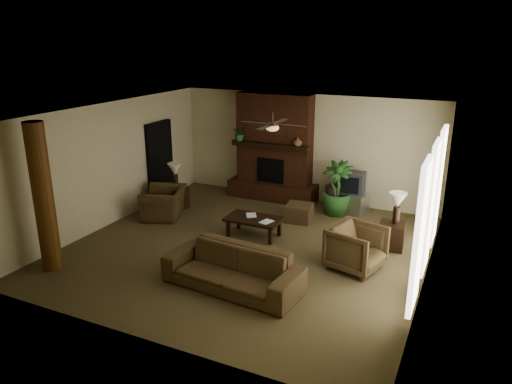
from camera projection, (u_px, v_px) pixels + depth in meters
The scene contains 23 objects.
room_shell at pixel (247, 183), 9.63m from camera, with size 7.00×7.00×7.00m.
fireplace at pixel (274, 156), 12.80m from camera, with size 2.40×0.70×2.80m.
windows at pixel (430, 208), 8.42m from camera, with size 0.08×3.65×2.35m.
log_column at pixel (43, 198), 8.75m from camera, with size 0.36×0.36×2.80m, color brown.
doorway at pixel (160, 162), 12.67m from camera, with size 0.10×1.00×2.10m, color black.
ceiling_fan at pixel (272, 126), 9.37m from camera, with size 1.35×1.35×0.37m.
sofa at pixel (232, 263), 8.33m from camera, with size 2.44×0.71×0.95m, color #4C3920.
armchair_left at pixel (164, 198), 11.64m from camera, with size 1.09×0.71×0.95m, color #4C3920.
armchair_right at pixel (356, 246), 9.01m from camera, with size 0.91×0.85×0.94m, color #4C3920.
coffee_table at pixel (254, 220), 10.52m from camera, with size 1.20×0.70×0.43m.
ottoman at pixel (299, 213), 11.46m from camera, with size 0.60×0.60×0.40m, color #4C3920.
tv_stand at pixel (350, 202), 12.02m from camera, with size 0.85×0.50×0.50m, color #B5B5B7.
tv at pixel (351, 182), 11.88m from camera, with size 0.67×0.55×0.52m.
floor_vase at pixel (332, 196), 11.90m from camera, with size 0.34×0.34×0.77m.
floor_plant at pixel (336, 200), 11.84m from camera, with size 0.74×1.33×0.74m, color #2B5A24.
side_table_left at pixel (176, 198), 12.28m from camera, with size 0.50×0.50×0.55m, color black.
lamp_left at pixel (175, 171), 11.98m from camera, with size 0.36×0.36×0.65m.
side_table_right at pixel (392, 235), 9.97m from camera, with size 0.50×0.50×0.55m, color black.
lamp_right at pixel (398, 202), 9.75m from camera, with size 0.36×0.36×0.65m.
mantel_plant at pixel (240, 134), 12.70m from camera, with size 0.38×0.42×0.33m, color #2B5A24.
mantel_vase at pixel (298, 142), 12.08m from camera, with size 0.22×0.23×0.22m, color brown.
book_a at pixel (246, 210), 10.55m from camera, with size 0.22×0.03×0.29m, color #999999.
book_b at pixel (263, 215), 10.26m from camera, with size 0.21×0.02×0.29m, color #999999.
Camera 1 is at (4.06, -8.26, 4.22)m, focal length 33.90 mm.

